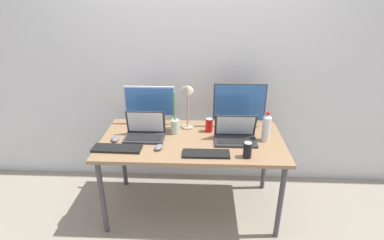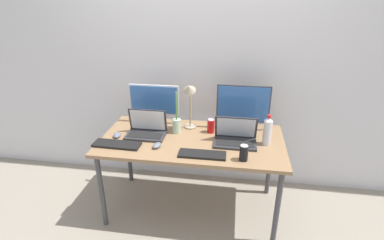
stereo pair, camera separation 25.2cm
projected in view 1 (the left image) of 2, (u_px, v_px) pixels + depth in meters
name	position (u px, v px, depth m)	size (l,w,h in m)	color
ground_plane	(192.00, 207.00, 2.89)	(16.00, 16.00, 0.00)	gray
wall_back	(195.00, 60.00, 2.91)	(7.00, 0.08, 2.60)	silver
work_desk	(192.00, 145.00, 2.62)	(1.58, 0.80, 0.74)	#424247
monitor_left	(150.00, 104.00, 2.80)	(0.47, 0.19, 0.38)	silver
monitor_center	(239.00, 105.00, 2.74)	(0.48, 0.20, 0.42)	#38383D
laptop_silver	(145.00, 132.00, 2.61)	(0.34, 0.21, 0.23)	#2D2D33
laptop_secondary	(235.00, 135.00, 2.55)	(0.35, 0.23, 0.23)	#2D2D33
keyboard_main	(206.00, 154.00, 2.34)	(0.37, 0.13, 0.02)	black
keyboard_aux	(117.00, 148.00, 2.42)	(0.40, 0.13, 0.02)	black
mouse_by_keyboard	(159.00, 147.00, 2.42)	(0.06, 0.10, 0.04)	slate
mouse_by_laptop	(115.00, 139.00, 2.56)	(0.07, 0.10, 0.03)	slate
water_bottle	(266.00, 128.00, 2.52)	(0.07, 0.07, 0.27)	silver
soda_can_near_keyboard	(209.00, 125.00, 2.71)	(0.07, 0.07, 0.13)	red
soda_can_by_laptop	(247.00, 150.00, 2.29)	(0.07, 0.07, 0.13)	black
bamboo_vase	(175.00, 125.00, 2.67)	(0.08, 0.08, 0.39)	#B2D1B7
desk_lamp	(187.00, 98.00, 2.65)	(0.11, 0.18, 0.46)	tan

